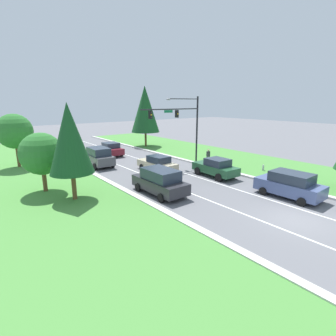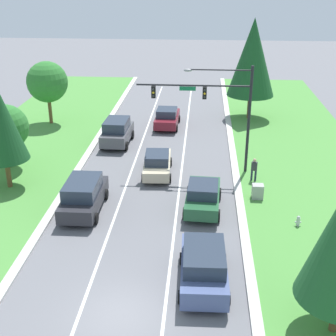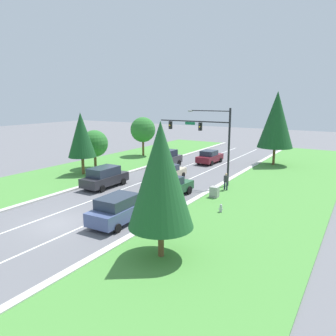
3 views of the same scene
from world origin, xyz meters
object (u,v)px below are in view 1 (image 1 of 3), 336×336
object	(u,v)px
fire_hydrant	(263,168)
oak_far_left_tree	(14,131)
conifer_mid_left_tree	(70,139)
conifer_far_right_tree	(145,109)
utility_cabinet	(226,163)
champagne_sedan	(157,163)
forest_sedan	(216,167)
graphite_suv	(99,157)
pedestrian	(208,156)
slate_blue_suv	(290,185)
traffic_signal_mast	(182,120)
burgundy_sedan	(110,149)
oak_near_left_tree	(41,154)
charcoal_suv	(160,181)

from	to	relation	value
fire_hydrant	oak_far_left_tree	world-z (taller)	oak_far_left_tree
oak_far_left_tree	conifer_mid_left_tree	world-z (taller)	conifer_mid_left_tree
fire_hydrant	conifer_far_right_tree	bearing A→B (deg)	93.13
utility_cabinet	champagne_sedan	bearing A→B (deg)	152.61
forest_sedan	conifer_mid_left_tree	world-z (taller)	conifer_mid_left_tree
graphite_suv	utility_cabinet	distance (m)	13.99
pedestrian	forest_sedan	bearing A→B (deg)	66.10
slate_blue_suv	utility_cabinet	distance (m)	9.44
traffic_signal_mast	conifer_mid_left_tree	size ratio (longest dim) A/B	1.11
conifer_far_right_tree	conifer_mid_left_tree	xyz separation A→B (m)	(-17.07, -16.56, -1.35)
burgundy_sedan	oak_near_left_tree	size ratio (longest dim) A/B	0.97
graphite_suv	oak_far_left_tree	world-z (taller)	oak_far_left_tree
pedestrian	burgundy_sedan	bearing A→B (deg)	-44.11
champagne_sedan	conifer_far_right_tree	xyz separation A→B (m)	(7.50, 13.59, 5.04)
burgundy_sedan	utility_cabinet	bearing A→B (deg)	-62.74
slate_blue_suv	oak_far_left_tree	distance (m)	27.17
burgundy_sedan	oak_far_left_tree	world-z (taller)	oak_far_left_tree
graphite_suv	forest_sedan	distance (m)	12.91
pedestrian	oak_far_left_tree	size ratio (longest dim) A/B	0.29
charcoal_suv	slate_blue_suv	size ratio (longest dim) A/B	1.04
utility_cabinet	oak_near_left_tree	bearing A→B (deg)	167.92
graphite_suv	conifer_mid_left_tree	size ratio (longest dim) A/B	0.65
charcoal_suv	oak_near_left_tree	bearing A→B (deg)	138.74
forest_sedan	utility_cabinet	world-z (taller)	forest_sedan
traffic_signal_mast	charcoal_suv	distance (m)	10.94
charcoal_suv	conifer_mid_left_tree	size ratio (longest dim) A/B	0.71
charcoal_suv	graphite_suv	world-z (taller)	graphite_suv
traffic_signal_mast	pedestrian	size ratio (longest dim) A/B	4.60
burgundy_sedan	champagne_sedan	world-z (taller)	burgundy_sedan
graphite_suv	fire_hydrant	world-z (taller)	graphite_suv
traffic_signal_mast	conifer_far_right_tree	bearing A→B (deg)	74.72
burgundy_sedan	conifer_far_right_tree	size ratio (longest dim) A/B	0.49
slate_blue_suv	graphite_suv	distance (m)	19.38
slate_blue_suv	conifer_far_right_tree	world-z (taller)	conifer_far_right_tree
slate_blue_suv	utility_cabinet	size ratio (longest dim) A/B	4.75
utility_cabinet	conifer_far_right_tree	world-z (taller)	conifer_far_right_tree
forest_sedan	conifer_mid_left_tree	size ratio (longest dim) A/B	0.67
burgundy_sedan	charcoal_suv	world-z (taller)	charcoal_suv
slate_blue_suv	conifer_mid_left_tree	distance (m)	16.27
burgundy_sedan	traffic_signal_mast	bearing A→B (deg)	-65.91
graphite_suv	conifer_mid_left_tree	xyz separation A→B (m)	(-5.70, -8.70, 3.42)
champagne_sedan	oak_near_left_tree	bearing A→B (deg)	175.62
oak_far_left_tree	champagne_sedan	bearing A→B (deg)	-44.15
traffic_signal_mast	slate_blue_suv	size ratio (longest dim) A/B	1.63
forest_sedan	fire_hydrant	world-z (taller)	forest_sedan
oak_near_left_tree	conifer_far_right_tree	bearing A→B (deg)	36.06
forest_sedan	utility_cabinet	size ratio (longest dim) A/B	4.65
champagne_sedan	oak_far_left_tree	xyz separation A→B (m)	(-10.98, 10.65, 3.12)
oak_far_left_tree	graphite_suv	bearing A→B (deg)	-34.65
fire_hydrant	slate_blue_suv	bearing A→B (deg)	-133.82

